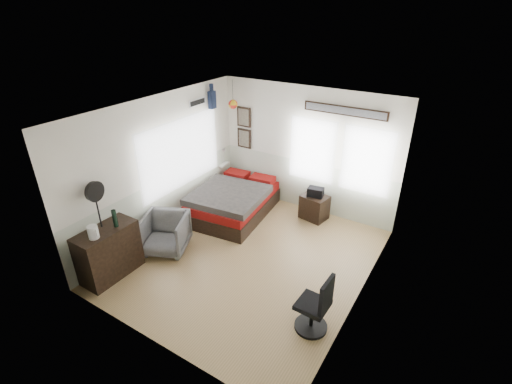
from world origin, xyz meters
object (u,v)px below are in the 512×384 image
task_chair (316,309)px  nightstand (314,207)px  dresser (109,252)px  bed (233,201)px  armchair (165,233)px

task_chair → nightstand: bearing=116.2°
dresser → nightstand: size_ratio=1.89×
dresser → bed: bearing=77.8°
dresser → nightstand: dresser is taller
dresser → armchair: dresser is taller
bed → armchair: bearing=-106.4°
dresser → nightstand: 4.13m
bed → armchair: size_ratio=2.66×
bed → task_chair: task_chair is taller
armchair → nightstand: size_ratio=1.49×
armchair → nightstand: armchair is taller
armchair → task_chair: size_ratio=0.84×
armchair → nightstand: (1.87, 2.51, -0.09)m
task_chair → bed: bearing=146.2°
armchair → task_chair: bearing=-29.5°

